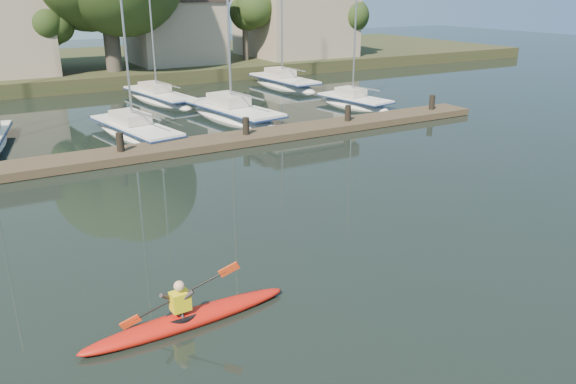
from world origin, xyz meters
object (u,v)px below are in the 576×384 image
kayak (187,317)px  sailboat_2 (136,138)px  sailboat_3 (234,121)px  sailboat_4 (354,108)px  dock (187,146)px  sailboat_7 (284,88)px  sailboat_6 (159,102)px

kayak → sailboat_2: sailboat_2 is taller
sailboat_3 → sailboat_4: sailboat_3 is taller
dock → sailboat_2: size_ratio=2.48×
sailboat_2 → sailboat_4: size_ratio=1.30×
kayak → dock: 14.42m
sailboat_3 → sailboat_4: bearing=-11.7°
kayak → sailboat_7: size_ratio=0.36×
kayak → sailboat_4: sailboat_4 is taller
dock → sailboat_3: bearing=47.7°
sailboat_6 → sailboat_7: 10.19m
kayak → dock: (5.05, 13.50, 0.02)m
sailboat_4 → sailboat_7: size_ratio=0.78×
sailboat_2 → sailboat_7: bearing=23.9°
sailboat_6 → sailboat_4: bearing=-46.6°
sailboat_2 → dock: bearing=-83.5°
sailboat_2 → kayak: bearing=-112.7°
sailboat_2 → sailboat_3: bearing=0.5°
kayak → sailboat_4: size_ratio=0.46×
sailboat_4 → sailboat_7: (-0.07, 8.97, -0.03)m
dock → sailboat_4: size_ratio=3.23×
sailboat_3 → kayak: bearing=-126.3°
sailboat_2 → sailboat_7: (14.18, 9.71, -0.03)m
sailboat_3 → sailboat_7: sailboat_3 is taller
dock → sailboat_2: sailboat_2 is taller
dock → sailboat_6: 13.11m
sailboat_3 → sailboat_6: size_ratio=0.99×
sailboat_3 → sailboat_7: 11.82m
sailboat_2 → sailboat_3: (6.01, 1.17, -0.04)m
dock → sailboat_3: sailboat_3 is taller
kayak → sailboat_7: (17.99, 27.28, -0.39)m
dock → sailboat_4: (13.00, 4.81, -0.37)m
kayak → sailboat_3: bearing=59.6°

